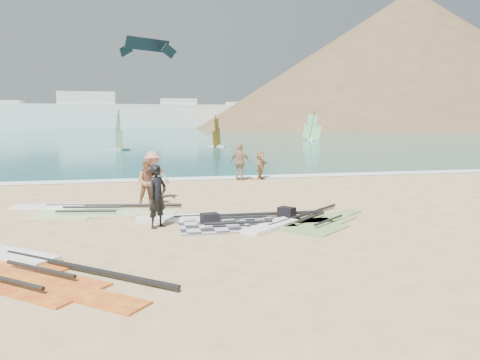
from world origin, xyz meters
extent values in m
plane|color=#DEB682|center=(0.00, 0.00, 0.00)|extent=(300.00, 300.00, 0.00)
cube|color=#0D5B60|center=(0.00, 132.00, 0.00)|extent=(300.00, 240.00, 0.06)
cube|color=white|center=(0.00, 12.30, 0.00)|extent=(300.00, 1.20, 0.04)
cube|color=white|center=(-20.00, 150.00, 4.03)|extent=(160.00, 8.00, 8.00)
cube|color=white|center=(-45.00, 150.00, 4.53)|extent=(10.00, 7.00, 9.00)
cube|color=white|center=(-20.00, 150.00, 6.03)|extent=(18.00, 7.00, 12.00)
cube|color=white|center=(10.00, 150.00, 5.03)|extent=(12.00, 7.00, 10.00)
cube|color=white|center=(35.00, 150.00, 4.53)|extent=(16.00, 7.00, 9.00)
cube|color=white|center=(55.00, 150.00, 5.53)|extent=(10.00, 7.00, 11.00)
cone|color=brown|center=(85.00, 130.00, 0.00)|extent=(143.00, 143.00, 45.00)
cone|color=brown|center=(120.00, 140.00, 0.00)|extent=(70.00, 70.00, 28.00)
cube|color=#28282A|center=(-1.72, 0.91, 0.02)|extent=(2.07, 2.29, 0.04)
cube|color=#28282A|center=(0.06, 0.86, 0.02)|extent=(1.60, 1.50, 0.04)
cube|color=#28282A|center=(1.51, 0.82, 0.02)|extent=(1.36, 0.71, 0.04)
cylinder|color=black|center=(-0.25, 1.87, 0.10)|extent=(5.13, 0.27, 0.12)
cylinder|color=black|center=(-0.93, 1.28, 0.16)|extent=(2.12, 0.15, 0.09)
cylinder|color=black|center=(-0.96, 0.50, 0.16)|extent=(2.12, 0.15, 0.09)
cube|color=white|center=(-2.70, 1.95, 0.06)|extent=(2.70, 0.80, 0.12)
cube|color=#8AD037|center=(-6.39, 3.86, 0.02)|extent=(2.30, 2.48, 0.04)
cube|color=#8AD037|center=(-4.68, 3.56, 0.02)|extent=(1.74, 1.65, 0.04)
cube|color=#8AD037|center=(-3.29, 3.32, 0.02)|extent=(1.40, 0.87, 0.04)
cylinder|color=black|center=(-4.83, 4.58, 0.10)|extent=(4.94, 0.99, 0.12)
cylinder|color=black|center=(-5.57, 4.11, 0.16)|extent=(2.05, 0.44, 0.09)
cylinder|color=black|center=(-5.70, 3.36, 0.16)|extent=(2.05, 0.44, 0.09)
cube|color=white|center=(-7.18, 5.00, 0.06)|extent=(2.69, 1.15, 0.12)
cube|color=#FFA809|center=(1.16, 0.07, 0.02)|extent=(2.50, 2.52, 0.04)
cube|color=#FFA809|center=(2.31, 1.03, 0.02)|extent=(1.79, 1.78, 0.04)
cube|color=#FFA809|center=(3.25, 1.81, 0.02)|extent=(1.23, 1.15, 0.04)
cylinder|color=black|center=(1.55, 1.50, 0.10)|extent=(3.38, 2.84, 0.10)
cylinder|color=black|center=(1.45, 0.74, 0.16)|extent=(1.42, 1.20, 0.08)
cylinder|color=black|center=(1.87, 0.24, 0.16)|extent=(1.42, 1.20, 0.08)
cube|color=white|center=(-0.03, 0.18, 0.06)|extent=(2.12, 1.91, 0.12)
cube|color=red|center=(-6.82, -2.74, 0.02)|extent=(2.90, 2.93, 0.04)
cube|color=red|center=(-5.49, -3.86, 0.02)|extent=(2.08, 2.06, 0.04)
cube|color=red|center=(-4.41, -4.78, 0.02)|extent=(1.42, 1.34, 0.04)
cylinder|color=black|center=(-5.11, -2.91, 0.10)|extent=(3.89, 3.33, 0.12)
cylinder|color=black|center=(-5.99, -2.94, 0.16)|extent=(1.63, 1.40, 0.09)
cylinder|color=black|center=(-6.48, -3.52, 0.16)|extent=(1.63, 1.40, 0.09)
cube|color=white|center=(-6.93, -1.36, 0.06)|extent=(2.45, 2.23, 0.12)
cube|color=black|center=(-1.74, 1.18, 0.17)|extent=(0.59, 0.47, 0.34)
cube|color=black|center=(0.98, 1.75, 0.16)|extent=(0.64, 0.65, 0.32)
imported|color=black|center=(-3.36, 1.06, 0.97)|extent=(0.83, 0.83, 1.94)
imported|color=#A0664B|center=(-3.56, 4.76, 0.91)|extent=(0.95, 0.78, 1.83)
imported|color=#B97564|center=(-3.34, 6.10, 1.00)|extent=(1.42, 0.98, 2.01)
imported|color=#A67959|center=(1.44, 11.25, 0.99)|extent=(1.22, 1.07, 1.98)
imported|color=tan|center=(2.63, 11.50, 0.78)|extent=(1.17, 1.46, 1.56)
cube|color=white|center=(-5.86, 37.23, 0.10)|extent=(2.40, 1.31, 0.13)
cube|color=orange|center=(-5.86, 37.23, 1.22)|extent=(0.87, 2.72, 2.51)
cube|color=orange|center=(-5.86, 37.23, 2.95)|extent=(0.52, 1.54, 1.75)
cylinder|color=black|center=(-5.86, 37.23, 2.18)|extent=(0.32, 0.79, 3.99)
cube|color=white|center=(5.11, 41.17, 0.09)|extent=(2.06, 1.60, 0.12)
cube|color=red|center=(5.11, 41.17, 1.09)|extent=(1.39, 2.17, 2.24)
cube|color=red|center=(5.11, 41.17, 2.64)|extent=(0.80, 1.24, 1.56)
cylinder|color=black|center=(5.11, 41.17, 1.95)|extent=(0.45, 0.65, 3.56)
cube|color=white|center=(21.64, 53.39, 0.10)|extent=(1.88, 2.41, 0.14)
cube|color=#4DCA36|center=(21.64, 53.39, 1.27)|extent=(2.53, 1.62, 2.63)
cube|color=#4DCA36|center=(21.64, 53.39, 3.08)|extent=(1.44, 0.94, 1.83)
cylinder|color=black|center=(21.64, 53.39, 2.28)|extent=(0.76, 0.53, 4.17)
cube|color=black|center=(-2.45, 46.44, 12.28)|extent=(5.53, 3.72, 1.45)
cube|color=black|center=(-4.66, 45.14, 11.58)|extent=(1.58, 1.56, 1.84)
cube|color=black|center=(-0.25, 47.75, 11.58)|extent=(2.04, 1.04, 1.84)
camera|label=1|loc=(-3.89, -13.16, 3.31)|focal=35.00mm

